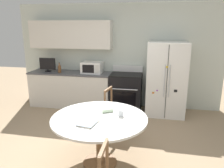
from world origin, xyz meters
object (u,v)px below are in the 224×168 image
candle_glass (121,113)px  counter_bottle (60,69)px  refrigerator (166,79)px  dining_chair_far (116,112)px  microwave (92,67)px  oven_range (126,92)px  countertop_tv (48,64)px

candle_glass → counter_bottle: bearing=132.0°
refrigerator → dining_chair_far: bearing=-128.2°
dining_chair_far → microwave: bearing=-138.0°
dining_chair_far → candle_glass: size_ratio=9.67×
dining_chair_far → oven_range: bearing=-171.5°
countertop_tv → counter_bottle: (0.36, -0.07, -0.09)m
refrigerator → countertop_tv: refrigerator is taller
countertop_tv → dining_chair_far: 2.49m
candle_glass → dining_chair_far: bearing=104.3°
countertop_tv → dining_chair_far: bearing=-32.3°
microwave → counter_bottle: (-0.82, -0.12, -0.04)m
microwave → candle_glass: size_ratio=5.40×
countertop_tv → dining_chair_far: countertop_tv is taller
oven_range → microwave: bearing=177.0°
countertop_tv → dining_chair_far: size_ratio=0.47×
oven_range → candle_glass: size_ratio=11.58×
oven_range → countertop_tv: size_ratio=2.57×
microwave → countertop_tv: bearing=-177.5°
counter_bottle → countertop_tv: bearing=168.9°
refrigerator → dining_chair_far: refrigerator is taller
countertop_tv → candle_glass: countertop_tv is taller
refrigerator → microwave: bearing=176.7°
oven_range → counter_bottle: counter_bottle is taller
oven_range → countertop_tv: countertop_tv is taller
refrigerator → counter_bottle: (-2.64, -0.02, 0.14)m
refrigerator → candle_glass: bearing=-109.0°
oven_range → counter_bottle: (-1.70, -0.08, 0.53)m
candle_glass → countertop_tv: bearing=136.0°
oven_range → candle_glass: (0.21, -2.19, 0.33)m
refrigerator → dining_chair_far: 1.62m
refrigerator → oven_range: (-0.94, 0.06, -0.38)m
refrigerator → countertop_tv: bearing=179.0°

